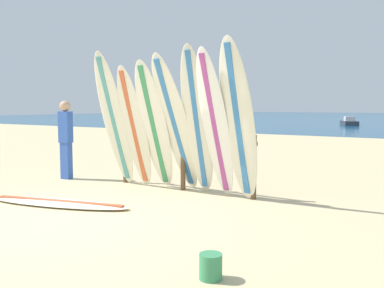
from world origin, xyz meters
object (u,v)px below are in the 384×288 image
object	(u,v)px
surfboard_leaning_far_left	(114,120)
surfboard_lying_on_sand	(59,203)
surfboard_leaning_left	(135,128)
sand_bucket	(211,266)
surfboard_leaning_center_left	(154,127)
small_boat_offshore	(349,122)
surfboard_leaning_center	(176,125)
surfboard_leaning_far_right	(238,121)
beachgoer_standing	(66,136)
surfboard_leaning_right	(215,125)
surfboard_rack	(183,152)
surfboard_leaning_center_right	(197,122)

from	to	relation	value
surfboard_leaning_far_left	surfboard_lying_on_sand	world-z (taller)	surfboard_leaning_far_left
surfboard_leaning_left	sand_bucket	distance (m)	4.47
surfboard_leaning_center_left	small_boat_offshore	world-z (taller)	surfboard_leaning_center_left
surfboard_leaning_center	small_boat_offshore	distance (m)	29.18
surfboard_leaning_center	surfboard_leaning_far_right	bearing A→B (deg)	-3.91
beachgoer_standing	small_boat_offshore	world-z (taller)	beachgoer_standing
surfboard_leaning_far_left	surfboard_leaning_right	distance (m)	2.15
surfboard_leaning_right	beachgoer_standing	world-z (taller)	surfboard_leaning_right
beachgoer_standing	surfboard_leaning_center	bearing A→B (deg)	1.98
surfboard_leaning_center	surfboard_leaning_right	world-z (taller)	surfboard_leaning_right
surfboard_leaning_center_left	surfboard_lying_on_sand	xyz separation A→B (m)	(-0.53, -1.73, -1.13)
beachgoer_standing	sand_bucket	size ratio (longest dim) A/B	7.15
beachgoer_standing	sand_bucket	world-z (taller)	beachgoer_standing
surfboard_leaning_right	beachgoer_standing	bearing A→B (deg)	-179.57
sand_bucket	surfboard_leaning_far_right	bearing A→B (deg)	112.64
small_boat_offshore	surfboard_leaning_center	bearing A→B (deg)	-82.73
surfboard_leaning_center_left	surfboard_lying_on_sand	bearing A→B (deg)	-107.12
surfboard_rack	surfboard_leaning_right	xyz separation A→B (m)	(0.87, -0.34, 0.54)
beachgoer_standing	surfboard_leaning_far_left	bearing A→B (deg)	-2.58
surfboard_leaning_far_left	surfboard_leaning_right	xyz separation A→B (m)	(2.15, 0.09, -0.03)
surfboard_leaning_center_left	surfboard_leaning_center_right	world-z (taller)	surfboard_leaning_center_right
surfboard_lying_on_sand	sand_bucket	bearing A→B (deg)	-18.45
surfboard_leaning_center_left	sand_bucket	bearing A→B (deg)	-44.76
surfboard_leaning_center	sand_bucket	size ratio (longest dim) A/B	10.54
surfboard_leaning_left	surfboard_leaning_far_right	bearing A→B (deg)	0.40
surfboard_leaning_center	sand_bucket	world-z (taller)	surfboard_leaning_center
surfboard_leaning_far_left	surfboard_leaning_right	bearing A→B (deg)	2.47
surfboard_leaning_far_left	surfboard_leaning_center	xyz separation A→B (m)	(1.31, 0.16, -0.05)
surfboard_leaning_center_left	surfboard_leaning_far_right	bearing A→B (deg)	-1.31
surfboard_leaning_left	surfboard_leaning_center	distance (m)	0.87
surfboard_rack	surfboard_leaning_center_right	size ratio (longest dim) A/B	1.15
surfboard_leaning_center_left	surfboard_leaning_far_left	bearing A→B (deg)	-172.59
surfboard_leaning_center_left	surfboard_lying_on_sand	world-z (taller)	surfboard_leaning_center_left
small_boat_offshore	surfboard_leaning_center_left	bearing A→B (deg)	-83.59
surfboard_leaning_far_left	surfboard_leaning_far_right	xyz separation A→B (m)	(2.58, 0.07, 0.03)
surfboard_leaning_far_left	surfboard_leaning_left	bearing A→B (deg)	7.52
surfboard_leaning_center	surfboard_leaning_center_right	size ratio (longest dim) A/B	0.95
surfboard_leaning_far_right	small_boat_offshore	bearing A→B (deg)	99.72
surfboard_rack	surfboard_leaning_center_left	size ratio (longest dim) A/B	1.25
surfboard_lying_on_sand	small_boat_offshore	bearing A→B (deg)	95.07
surfboard_leaning_center_right	surfboard_leaning_right	xyz separation A→B (m)	(0.40, -0.08, -0.04)
surfboard_rack	surfboard_leaning_center	size ratio (longest dim) A/B	1.21
surfboard_leaning_center_left	surfboard_leaning_center	distance (m)	0.44
surfboard_rack	surfboard_leaning_far_right	world-z (taller)	surfboard_leaning_far_right
surfboard_leaning_left	sand_bucket	size ratio (longest dim) A/B	9.83
surfboard_leaning_center	surfboard_leaning_right	xyz separation A→B (m)	(0.85, -0.07, 0.02)
surfboard_leaning_center_right	surfboard_lying_on_sand	world-z (taller)	surfboard_leaning_center_right
surfboard_leaning_left	sand_bucket	world-z (taller)	surfboard_leaning_left
surfboard_leaning_center	beachgoer_standing	bearing A→B (deg)	-178.02
beachgoer_standing	sand_bucket	bearing A→B (deg)	-28.40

